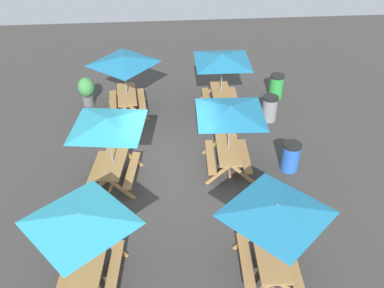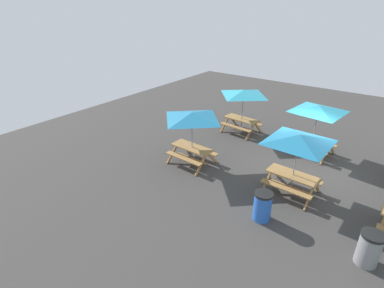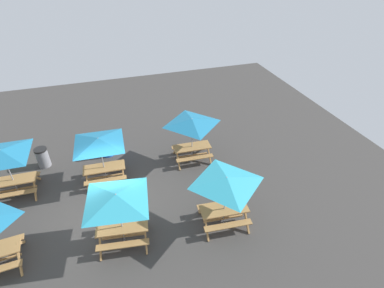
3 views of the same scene
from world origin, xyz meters
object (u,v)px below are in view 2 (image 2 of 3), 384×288
Objects in this scene: picnic_table_3 at (243,96)px; picnic_table_4 at (318,112)px; picnic_table_5 at (298,143)px; trash_bin_blue at (262,206)px; picnic_table_2 at (192,120)px; trash_bin_gray at (369,249)px.

picnic_table_3 is 3.75m from picnic_table_4.
picnic_table_5 is 2.49m from trash_bin_blue.
picnic_table_5 reaches higher than trash_bin_blue.
picnic_table_4 reaches higher than trash_bin_blue.
picnic_table_2 is 4.21m from picnic_table_5.
picnic_table_3 is 7.19m from trash_bin_blue.
picnic_table_4 is (-3.82, -3.94, 0.00)m from picnic_table_2.
picnic_table_5 is at bearing -96.68° from trash_bin_blue.
picnic_table_2 is 0.83× the size of picnic_table_5.
picnic_table_2 and picnic_table_3 have the same top height.
picnic_table_5 is at bearing -35.89° from trash_bin_gray.
picnic_table_3 is (-0.08, -4.25, 0.00)m from picnic_table_2.
picnic_table_3 is at bearing -40.55° from trash_bin_gray.
trash_bin_blue is at bearing 99.54° from picnic_table_4.
trash_bin_blue is 1.00× the size of trash_bin_gray.
trash_bin_gray is (-6.87, 5.88, -1.49)m from picnic_table_3.
trash_bin_blue and trash_bin_gray have the same top height.
picnic_table_4 is 2.86× the size of trash_bin_blue.
picnic_table_3 reaches higher than trash_bin_blue.
trash_bin_gray is (-3.13, 5.58, -1.49)m from picnic_table_4.
trash_bin_blue is 2.99m from trash_bin_gray.
picnic_table_2 is 2.38× the size of trash_bin_blue.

